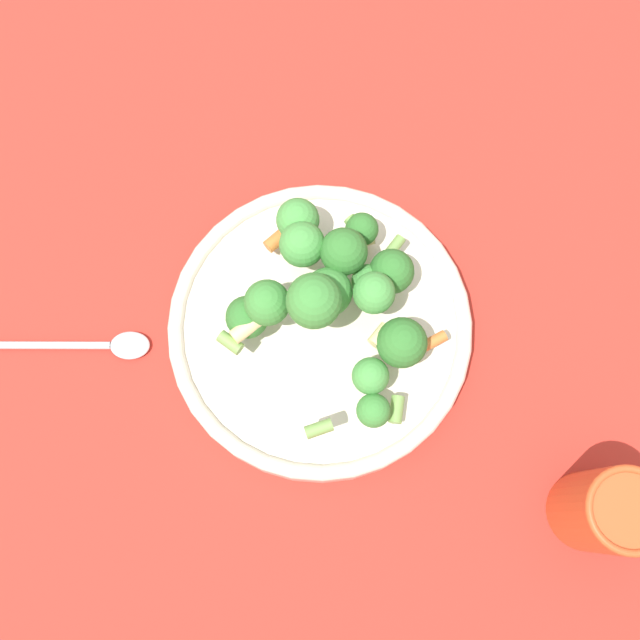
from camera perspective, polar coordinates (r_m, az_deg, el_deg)
name	(u,v)px	position (r m, az deg, el deg)	size (l,w,h in m)	color
ground_plane	(320,334)	(0.69, 0.00, -1.06)	(3.00, 3.00, 0.00)	#B72D23
bowl	(320,329)	(0.67, 0.00, -0.66)	(0.27, 0.27, 0.04)	beige
pasta_salad	(335,292)	(0.62, 1.13, 2.18)	(0.18, 0.20, 0.09)	#8CB766
cup	(607,511)	(0.66, 21.01, -13.42)	(0.07, 0.07, 0.10)	#CC4C23
spoon	(82,345)	(0.71, -17.68, -1.85)	(0.19, 0.09, 0.01)	silver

